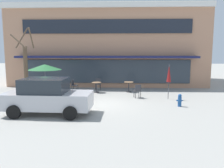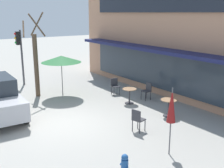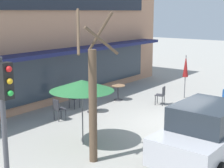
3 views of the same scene
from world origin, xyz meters
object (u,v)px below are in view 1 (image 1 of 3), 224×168
at_px(cafe_chair_2, 74,85).
at_px(patio_umbrella_green_folded, 45,67).
at_px(patio_umbrella_cream_folded, 169,74).
at_px(street_tree, 26,70).
at_px(cafe_table_near_wall, 129,85).
at_px(parked_sedan, 47,96).
at_px(fire_hydrant, 180,100).
at_px(cafe_chair_0, 98,83).
at_px(cafe_table_streetside, 96,86).
at_px(cafe_chair_1, 138,90).

bearing_deg(cafe_chair_2, patio_umbrella_green_folded, -117.85).
relative_size(patio_umbrella_cream_folded, street_tree, 0.50).
bearing_deg(cafe_table_near_wall, street_tree, -149.86).
xyz_separation_m(cafe_table_near_wall, parked_sedan, (-4.13, -6.25, 0.36)).
bearing_deg(fire_hydrant, patio_umbrella_green_folded, 166.77).
relative_size(patio_umbrella_green_folded, cafe_chair_0, 2.47).
distance_m(cafe_table_streetside, cafe_chair_1, 3.43).
relative_size(cafe_table_streetside, patio_umbrella_green_folded, 0.35).
distance_m(patio_umbrella_cream_folded, street_tree, 8.73).
height_order(patio_umbrella_cream_folded, street_tree, street_tree).
relative_size(cafe_chair_0, cafe_chair_1, 1.00).
bearing_deg(parked_sedan, cafe_table_streetside, 73.48).
bearing_deg(cafe_chair_1, parked_sedan, -138.63).
bearing_deg(cafe_table_near_wall, cafe_chair_0, 160.32).
height_order(cafe_table_near_wall, cafe_table_streetside, same).
bearing_deg(cafe_chair_1, patio_umbrella_cream_folded, -8.24).
relative_size(patio_umbrella_cream_folded, cafe_chair_0, 2.47).
distance_m(cafe_table_streetside, patio_umbrella_green_folded, 4.05).
distance_m(patio_umbrella_cream_folded, cafe_chair_2, 7.08).
distance_m(cafe_table_streetside, fire_hydrant, 6.51).
relative_size(cafe_table_near_wall, cafe_chair_1, 0.85).
distance_m(cafe_table_near_wall, parked_sedan, 7.50).
distance_m(patio_umbrella_cream_folded, fire_hydrant, 2.36).
distance_m(patio_umbrella_green_folded, patio_umbrella_cream_folded, 7.88).
relative_size(cafe_chair_0, fire_hydrant, 1.26).
height_order(cafe_table_streetside, patio_umbrella_cream_folded, patio_umbrella_cream_folded).
height_order(patio_umbrella_green_folded, street_tree, street_tree).
relative_size(cafe_chair_2, fire_hydrant, 1.26).
bearing_deg(cafe_table_streetside, street_tree, -139.31).
distance_m(patio_umbrella_green_folded, street_tree, 1.36).
xyz_separation_m(cafe_table_near_wall, cafe_chair_2, (-4.10, 0.03, 0.01)).
relative_size(patio_umbrella_green_folded, parked_sedan, 0.52).
height_order(cafe_table_near_wall, fire_hydrant, cafe_table_near_wall).
distance_m(cafe_table_streetside, street_tree, 5.24).
bearing_deg(cafe_table_streetside, patio_umbrella_green_folded, -144.48).
height_order(cafe_table_streetside, cafe_chair_1, cafe_chair_1).
bearing_deg(patio_umbrella_green_folded, fire_hydrant, -13.23).
xyz_separation_m(patio_umbrella_green_folded, cafe_chair_2, (1.33, 2.52, -1.50)).
xyz_separation_m(cafe_table_near_wall, cafe_chair_0, (-2.36, 0.84, 0.01)).
relative_size(cafe_chair_0, cafe_chair_2, 1.00).
bearing_deg(patio_umbrella_cream_folded, parked_sedan, -149.89).
height_order(patio_umbrella_cream_folded, cafe_chair_1, patio_umbrella_cream_folded).
relative_size(patio_umbrella_cream_folded, parked_sedan, 0.52).
distance_m(cafe_table_streetside, patio_umbrella_cream_folded, 5.38).
height_order(cafe_chair_0, street_tree, street_tree).
xyz_separation_m(cafe_table_streetside, cafe_chair_0, (0.01, 1.15, 0.01)).
bearing_deg(street_tree, cafe_chair_2, 59.93).
relative_size(cafe_table_near_wall, street_tree, 0.17).
bearing_deg(patio_umbrella_cream_folded, cafe_table_streetside, 156.14).
distance_m(cafe_table_streetside, parked_sedan, 6.21).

